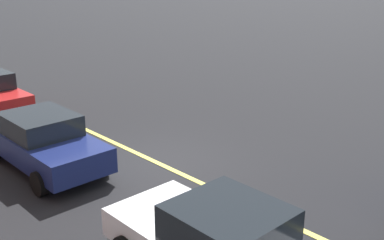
{
  "coord_description": "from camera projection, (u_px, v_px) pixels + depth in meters",
  "views": [
    {
      "loc": [
        -9.29,
        7.37,
        5.17
      ],
      "look_at": [
        -2.15,
        0.68,
        1.91
      ],
      "focal_mm": 44.02,
      "sensor_mm": 36.0,
      "label": 1
    }
  ],
  "objects": [
    {
      "name": "lane_stripe_center",
      "position": [
        156.0,
        162.0,
        12.85
      ],
      "size": [
        80.0,
        0.16,
        0.01
      ],
      "primitive_type": "cube",
      "color": "#D8CC4C",
      "rests_on": "ground"
    },
    {
      "name": "car_navy",
      "position": [
        43.0,
        141.0,
        12.36
      ],
      "size": [
        4.29,
        1.89,
        1.47
      ],
      "color": "navy",
      "rests_on": "ground"
    },
    {
      "name": "ground",
      "position": [
        156.0,
        163.0,
        12.85
      ],
      "size": [
        200.0,
        200.0,
        0.0
      ],
      "primitive_type": "plane",
      "color": "black"
    }
  ]
}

